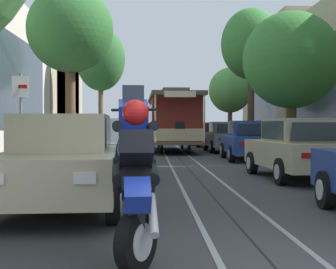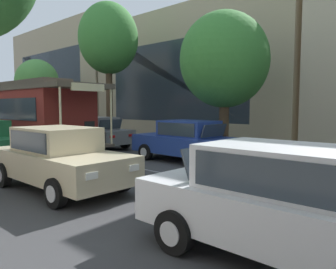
{
  "view_description": "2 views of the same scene",
  "coord_description": "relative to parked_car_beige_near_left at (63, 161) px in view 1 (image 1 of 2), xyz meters",
  "views": [
    {
      "loc": [
        -1.23,
        -4.05,
        1.41
      ],
      "look_at": [
        -0.59,
        13.61,
        1.07
      ],
      "focal_mm": 51.86,
      "sensor_mm": 36.0,
      "label": 1
    },
    {
      "loc": [
        -6.77,
        7.55,
        2.1
      ],
      "look_at": [
        2.48,
        16.04,
        1.02
      ],
      "focal_mm": 34.51,
      "sensor_mm": 36.0,
      "label": 2
    }
  ],
  "objects": [
    {
      "name": "ground_plane",
      "position": [
        2.7,
        14.08,
        -0.8
      ],
      "size": [
        160.0,
        160.0,
        0.0
      ],
      "primitive_type": "plane",
      "color": "#38383A"
    },
    {
      "name": "trolley_track_rails",
      "position": [
        2.7,
        16.64,
        -0.79
      ],
      "size": [
        1.14,
        53.52,
        0.01
      ],
      "color": "gray",
      "rests_on": "ground"
    },
    {
      "name": "parked_car_beige_near_left",
      "position": [
        0.0,
        0.0,
        0.0
      ],
      "size": [
        2.14,
        4.42,
        1.58
      ],
      "color": "#C1B28E",
      "rests_on": "ground"
    },
    {
      "name": "parked_car_white_second_left",
      "position": [
        0.16,
        5.09,
        0.0
      ],
      "size": [
        2.0,
        4.36,
        1.58
      ],
      "color": "silver",
      "rests_on": "ground"
    },
    {
      "name": "parked_car_beige_mid_left",
      "position": [
        0.03,
        10.95,
        0.0
      ],
      "size": [
        2.04,
        4.38,
        1.58
      ],
      "color": "#C1B28E",
      "rests_on": "ground"
    },
    {
      "name": "parked_car_green_fourth_left",
      "position": [
        0.14,
        16.93,
        0.0
      ],
      "size": [
        2.02,
        4.37,
        1.58
      ],
      "color": "#1E6038",
      "rests_on": "ground"
    },
    {
      "name": "parked_car_white_fifth_left",
      "position": [
        0.02,
        22.93,
        0.0
      ],
      "size": [
        2.06,
        4.39,
        1.58
      ],
      "color": "silver",
      "rests_on": "ground"
    },
    {
      "name": "parked_car_teal_sixth_left",
      "position": [
        0.07,
        28.29,
        0.0
      ],
      "size": [
        2.1,
        4.4,
        1.58
      ],
      "color": "#196B70",
      "rests_on": "ground"
    },
    {
      "name": "parked_car_beige_second_right",
      "position": [
        5.34,
        4.33,
        0.0
      ],
      "size": [
        2.14,
        4.42,
        1.58
      ],
      "color": "#C1B28E",
      "rests_on": "ground"
    },
    {
      "name": "parked_car_blue_mid_right",
      "position": [
        5.44,
        11.2,
        0.0
      ],
      "size": [
        2.1,
        4.41,
        1.58
      ],
      "color": "#233D93",
      "rests_on": "ground"
    },
    {
      "name": "parked_car_grey_fourth_right",
      "position": [
        5.42,
        17.19,
        0.0
      ],
      "size": [
        2.04,
        4.38,
        1.58
      ],
      "color": "slate",
      "rests_on": "ground"
    },
    {
      "name": "parked_car_red_fifth_right",
      "position": [
        5.29,
        23.55,
        0.0
      ],
      "size": [
        2.09,
        4.4,
        1.58
      ],
      "color": "red",
      "rests_on": "ground"
    },
    {
      "name": "parked_car_silver_sixth_right",
      "position": [
        5.33,
        30.51,
        0.0
      ],
      "size": [
        2.05,
        4.38,
        1.58
      ],
      "color": "#B7B7BC",
      "rests_on": "ground"
    },
    {
      "name": "parked_car_grey_far_right",
      "position": [
        5.45,
        36.63,
        0.0
      ],
      "size": [
        2.07,
        4.39,
        1.58
      ],
      "color": "slate",
      "rests_on": "ground"
    },
    {
      "name": "street_tree_kerb_left_second",
      "position": [
        -1.81,
        11.85,
        4.47
      ],
      "size": [
        3.52,
        3.45,
        7.08
      ],
      "color": "brown",
      "rests_on": "ground"
    },
    {
      "name": "street_tree_kerb_left_mid",
      "position": [
        -1.81,
        23.91,
        4.9
      ],
      "size": [
        3.21,
        2.83,
        7.82
      ],
      "color": "brown",
      "rests_on": "ground"
    },
    {
      "name": "street_tree_kerb_right_second",
      "position": [
        6.96,
        10.51,
        3.12
      ],
      "size": [
        3.8,
        3.39,
        5.83
      ],
      "color": "#4C3826",
      "rests_on": "ground"
    },
    {
      "name": "street_tree_kerb_right_mid",
      "position": [
        6.91,
        17.9,
        4.95
      ],
      "size": [
        3.25,
        3.18,
        7.72
      ],
      "color": "#4C3826",
      "rests_on": "ground"
    },
    {
      "name": "street_tree_kerb_right_fourth",
      "position": [
        7.32,
        27.3,
        3.16
      ],
      "size": [
        3.12,
        3.33,
        5.64
      ],
      "color": "brown",
      "rests_on": "ground"
    },
    {
      "name": "cable_car_trolley",
      "position": [
        2.7,
        18.55,
        0.86
      ],
      "size": [
        2.77,
        9.17,
        3.28
      ],
      "color": "maroon",
      "rests_on": "ground"
    },
    {
      "name": "motorcycle_with_rider",
      "position": [
        1.31,
        -3.18,
        0.17
      ],
      "size": [
        0.53,
        1.85,
        1.85
      ],
      "color": "black",
      "rests_on": "ground"
    },
    {
      "name": "street_sign_post",
      "position": [
        -1.46,
        2.91,
        0.81
      ],
      "size": [
        0.36,
        0.1,
        2.58
      ],
      "color": "slate",
      "rests_on": "ground"
    }
  ]
}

